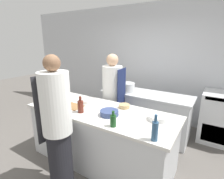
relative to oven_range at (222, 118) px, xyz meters
The scene contains 19 objects.
ground_plane 2.46m from the oven_range, 133.56° to the right, with size 16.00×16.00×0.00m, color #605B56.
wall_back 1.93m from the oven_range, 166.95° to the left, with size 8.00×0.06×2.80m.
prep_counter 2.41m from the oven_range, 133.56° to the right, with size 2.38×0.92×0.91m.
pass_counter 1.48m from the oven_range, 159.58° to the right, with size 1.85×0.64×0.91m.
oven_range is the anchor object (origin of this frame).
chef_at_prep_near 3.08m from the oven_range, 125.97° to the right, with size 0.39×0.38×1.81m.
chef_at_stove 2.18m from the oven_range, 152.26° to the right, with size 0.41×0.39×1.71m.
bottle_olive_oil 3.28m from the oven_range, 139.40° to the right, with size 0.09×0.09×0.20m.
bottle_vinegar 3.18m from the oven_range, 142.73° to the right, with size 0.07×0.07×0.21m.
bottle_wine 2.46m from the oven_range, 119.99° to the right, with size 0.08×0.08×0.21m.
bottle_cooking_oil 2.28m from the oven_range, 107.28° to the right, with size 0.07×0.07×0.30m.
bottle_sauce 2.75m from the oven_range, 133.27° to the right, with size 0.09×0.09×0.25m.
bowl_mixing_large 2.64m from the oven_range, 141.63° to the right, with size 0.17×0.17×0.06m.
bowl_prep_small 1.84m from the oven_range, 115.86° to the right, with size 0.27×0.27×0.07m.
bowl_ceramic_blue 2.06m from the oven_range, 133.49° to the right, with size 0.17×0.17×0.06m.
bowl_wooden_salad 2.37m from the oven_range, 128.09° to the right, with size 0.27×0.27×0.07m.
cup 3.10m from the oven_range, 136.68° to the right, with size 0.09×0.09×0.08m.
cutting_board 2.86m from the oven_range, 138.83° to the right, with size 0.33×0.25×0.01m.
stockpot 1.94m from the oven_range, 160.93° to the right, with size 0.30×0.30×0.19m.
Camera 1 is at (1.51, -2.04, 1.95)m, focal length 28.00 mm.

